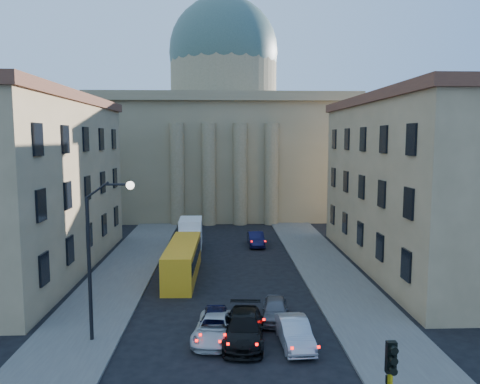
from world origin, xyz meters
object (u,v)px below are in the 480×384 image
object	(u,v)px
car_right_near	(294,332)
street_lamp	(99,247)
car_left_near	(215,322)
box_truck	(190,236)
city_bus	(183,259)

from	to	relation	value
car_right_near	street_lamp	bearing A→B (deg)	172.13
car_left_near	box_truck	distance (m)	20.34
car_left_near	city_bus	xyz separation A→B (m)	(-2.70, 10.92, 0.79)
car_left_near	car_right_near	xyz separation A→B (m)	(4.30, -1.66, 0.02)
car_right_near	city_bus	bearing A→B (deg)	115.77
city_bus	box_truck	bearing A→B (deg)	91.28
street_lamp	city_bus	xyz separation A→B (m)	(3.47, 11.75, -3.81)
street_lamp	car_right_near	distance (m)	11.45
car_right_near	box_truck	bearing A→B (deg)	104.48
street_lamp	box_truck	size ratio (longest dim) A/B	1.59
street_lamp	car_right_near	world-z (taller)	street_lamp
box_truck	street_lamp	bearing A→B (deg)	-100.55
box_truck	city_bus	bearing A→B (deg)	-91.16
car_right_near	box_truck	distance (m)	22.92
street_lamp	car_right_near	size ratio (longest dim) A/B	2.04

